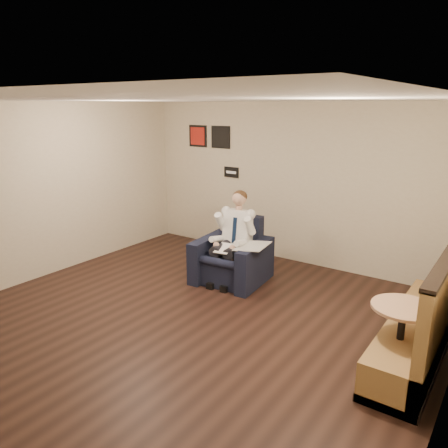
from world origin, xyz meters
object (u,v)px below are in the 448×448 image
Objects in this scene: side_table at (238,265)px; banquette at (421,303)px; armchair at (232,251)px; green_folder at (236,249)px; cafe_table at (400,341)px; seated_man at (228,242)px; smartphone at (249,249)px; coffee_mug at (252,249)px.

side_table is 0.25× the size of banquette.
armchair is 2.03× the size of green_folder.
cafe_table is (2.78, -1.20, 0.14)m from side_table.
seated_man is 0.25m from green_folder.
smartphone is 2.98m from cafe_table.
coffee_mug is at bearing 153.71° from cafe_table.
smartphone is at bearing 153.04° from cafe_table.
side_table is at bearing 167.19° from banquette.
green_folder is (-0.04, -0.01, 0.26)m from side_table.
banquette reaches higher than coffee_mug.
banquette is at bearing -12.48° from green_folder.
seated_man is 0.42m from smartphone.
green_folder is at bearing -168.53° from coffee_mug.
smartphone is at bearing 40.61° from armchair.
coffee_mug reaches higher than smartphone.
green_folder is at bearing 48.39° from armchair.
armchair is 9.60× the size of coffee_mug.
green_folder is (0.03, 0.18, -0.17)m from seated_man.
green_folder reaches higher than smartphone.
side_table is 5.79× the size of coffee_mug.
armchair is 2.98m from banquette.
cafe_table is (2.85, -1.14, -0.11)m from armchair.
smartphone reaches higher than side_table.
green_folder is 3.21× the size of smartphone.
smartphone is at bearing 163.75° from banquette.
cafe_table is at bearing -25.11° from seated_man.
side_table is (0.07, 0.19, -0.43)m from seated_man.
side_table is 0.39m from coffee_mug.
coffee_mug is 2.69m from banquette.
armchair is at bearing 168.69° from banquette.
cafe_table is (2.82, -1.20, -0.12)m from green_folder.
side_table is at bearing -168.53° from coffee_mug.
green_folder is 2.95m from banquette.
seated_man is 2.94m from banquette.
seated_man is 0.48m from side_table.
cafe_table is at bearing -23.00° from green_folder.
green_folder is at bearing -103.96° from smartphone.
side_table is at bearing 65.30° from seated_man.
coffee_mug is (0.28, 0.06, 0.05)m from green_folder.
banquette is 3.11× the size of cafe_table.
armchair is 0.27m from side_table.
cafe_table is (-0.07, -0.56, -0.23)m from banquette.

